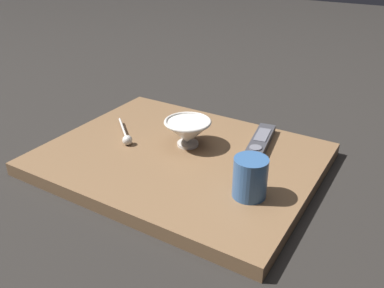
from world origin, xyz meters
The scene contains 6 objects.
ground_plane centered at (0.00, 0.00, 0.00)m, with size 6.00×6.00×0.00m, color black.
table centered at (0.00, 0.00, 0.02)m, with size 0.67×0.52×0.03m.
cereal_bowl centered at (0.01, -0.05, 0.07)m, with size 0.12×0.12×0.07m.
coffee_mug centered at (-0.22, 0.08, 0.08)m, with size 0.07×0.07×0.09m.
teaspoon centered at (0.15, 0.02, 0.05)m, with size 0.12×0.11×0.03m.
tv_remote_near centered at (-0.16, -0.14, 0.04)m, with size 0.08×0.20×0.02m.
Camera 1 is at (-0.49, 0.75, 0.53)m, focal length 37.78 mm.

